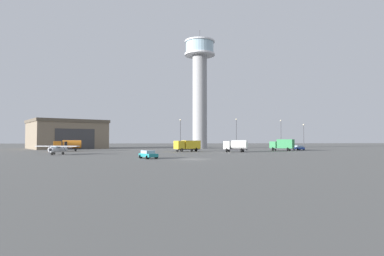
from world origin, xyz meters
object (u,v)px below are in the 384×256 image
control_tower (200,82)px  truck_fuel_tanker_white (236,145)px  truck_fuel_tanker_orange (68,145)px  light_post_north (236,131)px  car_blue (299,148)px  light_post_west (281,132)px  truck_box_green (283,145)px  light_post_east (304,134)px  car_teal (148,154)px  light_post_centre (180,132)px  truck_box_yellow (187,145)px  airplane_silver (58,149)px

control_tower → truck_fuel_tanker_white: 39.59m
truck_fuel_tanker_orange → light_post_north: bearing=172.6°
car_blue → light_post_west: 14.45m
control_tower → truck_fuel_tanker_orange: bearing=-148.2°
truck_fuel_tanker_orange → truck_box_green: size_ratio=1.11×
light_post_west → light_post_east: (4.04, -9.01, -0.95)m
truck_fuel_tanker_orange → car_teal: (23.55, -34.40, -0.95)m
truck_box_green → light_post_west: size_ratio=0.67×
truck_fuel_tanker_orange → light_post_west: 67.93m
truck_fuel_tanker_orange → light_post_east: light_post_east is taller
truck_fuel_tanker_orange → truck_fuel_tanker_white: (44.03, -8.73, 0.01)m
light_post_west → control_tower: bearing=167.9°
light_post_west → light_post_centre: 35.53m
truck_box_green → light_post_centre: 30.54m
car_teal → light_post_centre: bearing=141.3°
truck_box_green → truck_fuel_tanker_white: 16.94m
truck_fuel_tanker_white → light_post_centre: (-13.25, 18.67, 3.86)m
truck_box_green → car_teal: size_ratio=1.53×
control_tower → light_post_east: (31.25, -14.86, -18.85)m
control_tower → light_post_east: bearing=-25.4°
truck_fuel_tanker_orange → light_post_east: size_ratio=0.91×
truck_box_green → light_post_west: bearing=-72.0°
truck_box_green → light_post_north: 16.09m
truck_fuel_tanker_orange → truck_box_green: truck_box_green is taller
truck_fuel_tanker_orange → light_post_centre: 32.57m
truck_fuel_tanker_white → truck_box_yellow: bearing=5.0°
truck_fuel_tanker_white → light_post_centre: size_ratio=0.66×
light_post_centre → truck_fuel_tanker_white: bearing=-54.6°
control_tower → car_teal: control_tower is taller
light_post_centre → truck_box_green: bearing=-21.0°
car_blue → truck_fuel_tanker_orange: bearing=93.4°
truck_box_green → car_teal: bearing=80.0°
airplane_silver → truck_fuel_tanker_orange: 19.30m
car_blue → light_post_centre: light_post_centre is taller
truck_box_green → light_post_west: (6.35, 18.76, 4.01)m
truck_box_green → truck_fuel_tanker_white: truck_box_green is taller
truck_box_yellow → light_post_west: light_post_west is taller
airplane_silver → truck_fuel_tanker_white: truck_fuel_tanker_white is taller
truck_fuel_tanker_orange → truck_fuel_tanker_white: size_ratio=1.18×
truck_box_green → light_post_east: size_ratio=0.83×
truck_fuel_tanker_orange → truck_box_yellow: truck_fuel_tanker_orange is taller
truck_fuel_tanker_white → light_post_west: 34.35m
truck_box_green → car_teal: 48.81m
control_tower → light_post_north: size_ratio=4.33×
car_teal → light_post_west: (41.87, 52.23, 5.04)m
light_post_west → light_post_east: size_ratio=1.23×
truck_box_yellow → car_blue: size_ratio=1.69×
control_tower → car_teal: size_ratio=9.71×
airplane_silver → truck_fuel_tanker_white: (40.27, 10.19, 0.41)m
light_post_centre → light_post_east: bearing=-1.7°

